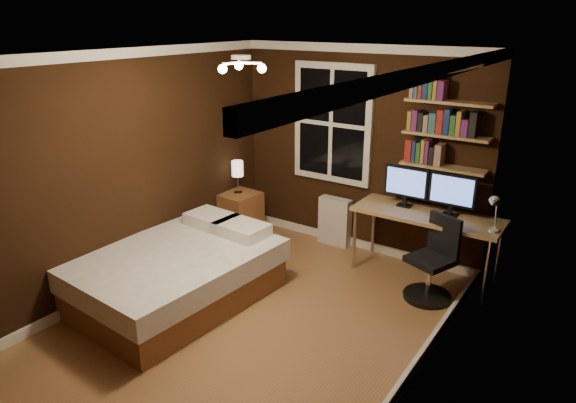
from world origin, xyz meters
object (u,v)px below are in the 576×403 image
Objects in this scene: nightstand at (239,215)px; desk_lamp at (495,213)px; radiator at (335,221)px; desk at (427,219)px; monitor_right at (452,195)px; bedside_lamp at (238,177)px; monitor_left at (406,187)px; bed at (178,274)px; office_chair at (432,269)px.

desk_lamp reaches higher than nightstand.
desk is (1.26, -0.21, 0.39)m from radiator.
radiator is at bearing 170.62° from desk.
bedside_lamp is at bearing -172.39° from monitor_right.
monitor_right is at bearing 0.00° from monitor_left.
bed is 1.80m from bedside_lamp.
nightstand is 1.38× the size of desk_lamp.
radiator is at bearing 76.59° from bed.
monitor_right is (2.66, 0.36, 0.69)m from nightstand.
bed is 4.74× the size of desk_lamp.
bedside_lamp is (0.00, 0.00, 0.52)m from nightstand.
monitor_left and monitor_right have the same top height.
bedside_lamp is at bearing -170.59° from monitor_left.
monitor_right is 0.56× the size of office_chair.
nightstand is 0.97× the size of radiator.
office_chair reaches higher than bed.
office_chair is at bearing -2.89° from bedside_lamp.
desk is (2.44, 0.28, 0.40)m from nightstand.
nightstand is at bearing -173.57° from desk.
bed is at bearing -129.12° from monitor_left.
monitor_left is at bearing 14.54° from nightstand.
bedside_lamp is 0.99× the size of desk_lamp.
nightstand is at bearing -178.45° from desk_lamp.
monitor_right is at bearing 113.66° from office_chair.
monitor_right is 0.83m from office_chair.
office_chair is at bearing 38.75° from bed.
radiator is 2.12m from desk_lamp.
monitor_left reaches higher than office_chair.
office_chair is at bearing -87.32° from monitor_right.
bedside_lamp is 0.87× the size of monitor_left.
nightstand is 2.77m from monitor_right.
nightstand is 0.38× the size of desk.
desk_lamp is (1.02, -0.27, -0.01)m from monitor_left.
radiator is at bearing 172.42° from monitor_left.
monitor_right reaches higher than desk_lamp.
monitor_left is at bearing 158.66° from office_chair.
monitor_left is at bearing 54.83° from bed.
monitor_left is 1.00× the size of monitor_right.
monitor_left reaches higher than desk_lamp.
monitor_left is at bearing 165.18° from desk_lamp.
monitor_right reaches higher than office_chair.
bedside_lamp is 0.49× the size of office_chair.
monitor_left is 0.56× the size of office_chair.
desk is at bearing 6.43° from bedside_lamp.
desk_lamp is (3.16, 0.09, 0.16)m from bedside_lamp.
desk is 3.20× the size of monitor_right.
monitor_left is 0.99m from office_chair.
nightstand is at bearing -161.91° from office_chair.
bed is 3.44× the size of nightstand.
desk_lamp reaches higher than office_chair.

